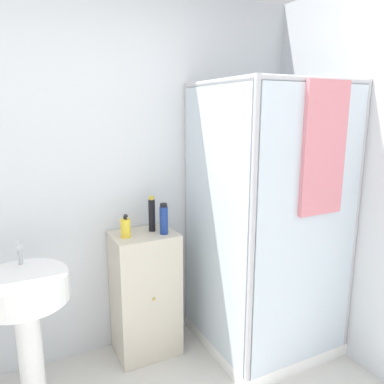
% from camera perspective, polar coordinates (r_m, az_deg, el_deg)
% --- Properties ---
extents(wall_back, '(6.40, 0.06, 2.50)m').
position_cam_1_polar(wall_back, '(2.57, -18.00, 1.54)').
color(wall_back, silver).
rests_on(wall_back, ground_plane).
extents(shower_enclosure, '(0.86, 0.89, 1.89)m').
position_cam_1_polar(shower_enclosure, '(2.76, 10.91, -13.11)').
color(shower_enclosure, white).
rests_on(shower_enclosure, ground_plane).
extents(vanity_cabinet, '(0.43, 0.36, 0.89)m').
position_cam_1_polar(vanity_cabinet, '(2.74, -7.13, -15.14)').
color(vanity_cabinet, beige).
rests_on(vanity_cabinet, ground_plane).
extents(sink, '(0.47, 0.47, 0.98)m').
position_cam_1_polar(sink, '(2.31, -24.01, -15.77)').
color(sink, white).
rests_on(sink, ground_plane).
extents(soap_dispenser, '(0.06, 0.07, 0.16)m').
position_cam_1_polar(soap_dispenser, '(2.49, -10.09, -5.38)').
color(soap_dispenser, yellow).
rests_on(soap_dispenser, vanity_cabinet).
extents(shampoo_bottle_tall_black, '(0.05, 0.05, 0.25)m').
position_cam_1_polar(shampoo_bottle_tall_black, '(2.57, -6.14, -3.37)').
color(shampoo_bottle_tall_black, black).
rests_on(shampoo_bottle_tall_black, vanity_cabinet).
extents(shampoo_bottle_blue, '(0.06, 0.06, 0.21)m').
position_cam_1_polar(shampoo_bottle_blue, '(2.51, -4.33, -4.15)').
color(shampoo_bottle_blue, navy).
rests_on(shampoo_bottle_blue, vanity_cabinet).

